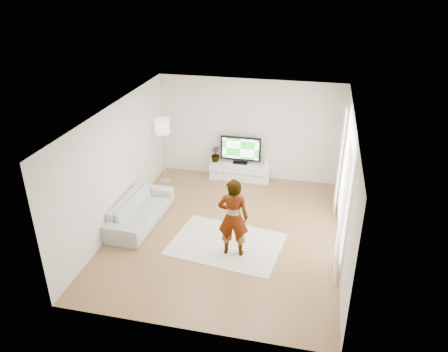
% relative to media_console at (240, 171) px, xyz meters
% --- Properties ---
extents(floor, '(6.00, 6.00, 0.00)m').
position_rel_media_console_xyz_m(floor, '(0.19, -2.76, -0.23)').
color(floor, '#A7814B').
rests_on(floor, ground).
extents(ceiling, '(6.00, 6.00, 0.00)m').
position_rel_media_console_xyz_m(ceiling, '(0.19, -2.76, 2.57)').
color(ceiling, white).
rests_on(ceiling, wall_back).
extents(wall_left, '(0.02, 6.00, 2.80)m').
position_rel_media_console_xyz_m(wall_left, '(-2.31, -2.76, 1.17)').
color(wall_left, silver).
rests_on(wall_left, floor).
extents(wall_right, '(0.02, 6.00, 2.80)m').
position_rel_media_console_xyz_m(wall_right, '(2.69, -2.76, 1.17)').
color(wall_right, silver).
rests_on(wall_right, floor).
extents(wall_back, '(5.00, 0.02, 2.80)m').
position_rel_media_console_xyz_m(wall_back, '(0.19, 0.24, 1.17)').
color(wall_back, silver).
rests_on(wall_back, floor).
extents(wall_front, '(5.00, 0.02, 2.80)m').
position_rel_media_console_xyz_m(wall_front, '(0.19, -5.76, 1.17)').
color(wall_front, silver).
rests_on(wall_front, floor).
extents(window, '(0.01, 2.60, 2.50)m').
position_rel_media_console_xyz_m(window, '(2.67, -2.46, 1.22)').
color(window, white).
rests_on(window, wall_right).
extents(curtain_near, '(0.04, 0.70, 2.60)m').
position_rel_media_console_xyz_m(curtain_near, '(2.59, -3.76, 1.12)').
color(curtain_near, white).
rests_on(curtain_near, floor).
extents(curtain_far, '(0.04, 0.70, 2.60)m').
position_rel_media_console_xyz_m(curtain_far, '(2.59, -1.16, 1.12)').
color(curtain_far, white).
rests_on(curtain_far, floor).
extents(media_console, '(1.67, 0.47, 0.47)m').
position_rel_media_console_xyz_m(media_console, '(0.00, 0.00, 0.00)').
color(media_console, white).
rests_on(media_console, floor).
extents(television, '(1.12, 0.22, 0.78)m').
position_rel_media_console_xyz_m(television, '(0.00, 0.03, 0.66)').
color(television, black).
rests_on(television, media_console).
extents(game_console, '(0.07, 0.18, 0.24)m').
position_rel_media_console_xyz_m(game_console, '(0.73, -0.00, 0.36)').
color(game_console, white).
rests_on(game_console, media_console).
extents(potted_plant, '(0.31, 0.31, 0.43)m').
position_rel_media_console_xyz_m(potted_plant, '(-0.71, 0.00, 0.45)').
color(potted_plant, '#3F7238').
rests_on(potted_plant, media_console).
extents(rug, '(2.54, 1.98, 0.01)m').
position_rel_media_console_xyz_m(rug, '(0.31, -3.22, -0.23)').
color(rug, beige).
rests_on(rug, floor).
extents(player, '(0.66, 0.46, 1.72)m').
position_rel_media_console_xyz_m(player, '(0.51, -3.51, 0.64)').
color(player, '#334772').
rests_on(player, rug).
extents(sofa, '(0.94, 2.20, 0.63)m').
position_rel_media_console_xyz_m(sofa, '(-1.84, -2.77, 0.08)').
color(sofa, beige).
rests_on(sofa, floor).
extents(floor_lamp, '(0.40, 0.40, 1.81)m').
position_rel_media_console_xyz_m(floor_lamp, '(-2.01, -0.59, 1.30)').
color(floor_lamp, silver).
rests_on(floor_lamp, floor).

